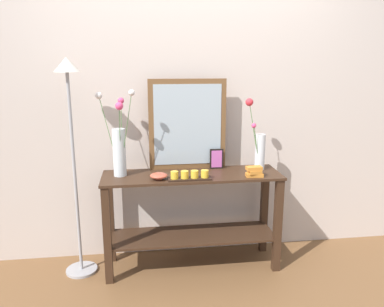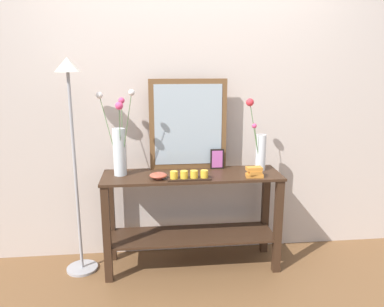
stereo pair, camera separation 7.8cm
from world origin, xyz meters
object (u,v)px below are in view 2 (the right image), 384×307
Objects in this scene: decorative_bowl at (158,175)px; book_stack at (254,172)px; candle_tray at (189,176)px; mirror_leaning at (188,125)px; picture_frame_small at (217,159)px; vase_right at (259,147)px; console_table at (192,209)px; tall_vase_left at (119,145)px; floor_lamp at (72,132)px.

decorative_bowl is 0.71m from book_stack.
book_stack is (0.49, 0.01, 0.01)m from candle_tray.
picture_frame_small is at bearing -10.19° from mirror_leaning.
mirror_leaning is at bearing 47.58° from decorative_bowl.
book_stack is at bearing -115.12° from vase_right.
candle_tray is at bearing -94.45° from mirror_leaning.
book_stack is (0.46, -0.30, -0.32)m from mirror_leaning.
candle_tray is (-0.02, -0.31, -0.33)m from mirror_leaning.
picture_frame_small is (-0.32, 0.08, -0.11)m from vase_right.
decorative_bowl is (-0.25, -0.27, -0.33)m from mirror_leaning.
console_table is 2.11× the size of tall_vase_left.
book_stack reaches higher than console_table.
console_table is at bearing -3.78° from tall_vase_left.
mirror_leaning is 0.49m from decorative_bowl.
candle_tray is at bearing -179.09° from book_stack.
book_stack is at bearing -32.86° from mirror_leaning.
console_table is at bearing -85.98° from mirror_leaning.
vase_right is at bearing 0.96° from tall_vase_left.
tall_vase_left is at bearing 1.89° from floor_lamp.
book_stack is at bearing 0.91° from candle_tray.
book_stack is (0.99, -0.16, -0.20)m from tall_vase_left.
picture_frame_small is 0.53m from decorative_bowl.
vase_right is 0.83m from decorative_bowl.
floor_lamp is at bearing -178.82° from vase_right.
tall_vase_left is (-0.54, 0.04, 0.52)m from console_table.
floor_lamp is (-0.86, -0.15, -0.02)m from mirror_leaning.
book_stack is at bearing -2.41° from decorative_bowl.
vase_right is 0.63m from candle_tray.
vase_right is 3.52× the size of picture_frame_small.
floor_lamp is at bearing 173.37° from book_stack.
candle_tray reaches higher than console_table.
picture_frame_small is at bearing 25.71° from decorative_bowl.
decorative_bowl is at bearing -25.40° from tall_vase_left.
tall_vase_left is 5.01× the size of decorative_bowl.
tall_vase_left is 0.57m from candle_tray.
tall_vase_left is at bearing -165.74° from mirror_leaning.
candle_tray is (0.51, -0.17, -0.21)m from tall_vase_left.
tall_vase_left is at bearing 176.22° from console_table.
candle_tray is 0.19× the size of floor_lamp.
tall_vase_left reaches higher than console_table.
decorative_bowl is at bearing 170.39° from candle_tray.
tall_vase_left reaches higher than decorative_bowl.
book_stack is (0.71, -0.03, 0.01)m from decorative_bowl.
mirror_leaning reaches higher than vase_right.
floor_lamp is (-1.33, 0.15, 0.30)m from book_stack.
console_table is at bearing -1.64° from floor_lamp.
console_table is 0.41m from decorative_bowl.
candle_tray is at bearing -18.81° from tall_vase_left.
mirror_leaning is at bearing 168.01° from vase_right.
floor_lamp is (-0.87, 0.02, 0.62)m from console_table.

